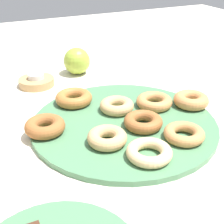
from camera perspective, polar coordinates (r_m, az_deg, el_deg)
ground_plane at (r=0.74m, az=2.10°, el=-2.43°), size 2.40×2.40×0.00m
donut_plate at (r=0.74m, az=2.11°, el=-2.02°), size 0.42×0.42×0.01m
donut_0 at (r=0.80m, az=7.49°, el=1.85°), size 0.13×0.13×0.03m
donut_1 at (r=0.81m, az=-6.78°, el=2.47°), size 0.13×0.13×0.03m
donut_2 at (r=0.77m, az=0.84°, el=1.10°), size 0.08×0.08×0.03m
donut_3 at (r=0.65m, az=-0.86°, el=-4.57°), size 0.11×0.11×0.03m
donut_4 at (r=0.82m, az=13.66°, el=2.19°), size 0.12×0.12×0.03m
donut_5 at (r=0.68m, az=12.63°, el=-3.80°), size 0.10×0.10×0.02m
donut_6 at (r=0.70m, az=-11.78°, el=-2.49°), size 0.12×0.12×0.03m
donut_7 at (r=0.71m, az=5.52°, el=-1.73°), size 0.11×0.11×0.03m
donut_8 at (r=0.61m, az=6.59°, el=-7.10°), size 0.10×0.10×0.02m
candle_holder at (r=0.97m, az=-13.20°, el=5.19°), size 0.10×0.10×0.02m
tealight at (r=0.96m, az=-13.32°, el=6.21°), size 0.05×0.05×0.02m
apple at (r=1.03m, az=-6.25°, el=8.96°), size 0.08×0.08×0.08m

